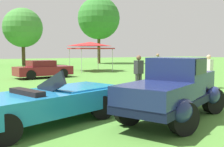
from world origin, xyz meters
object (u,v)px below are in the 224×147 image
object	(u,v)px
show_car_burgundy	(43,69)
spectator_between_cars	(139,73)
neighbor_convertible	(47,101)
spectator_near_truck	(208,70)
show_car_skyblue	(179,65)
canopy_tent_left_field	(90,45)
spectator_by_row	(158,64)
feature_pickup_truck	(174,88)

from	to	relation	value
show_car_burgundy	spectator_between_cars	xyz separation A→B (m)	(2.06, -8.78, 0.32)
show_car_burgundy	spectator_between_cars	size ratio (longest dim) A/B	2.39
neighbor_convertible	spectator_near_truck	size ratio (longest dim) A/B	2.87
neighbor_convertible	spectator_between_cars	xyz separation A→B (m)	(4.95, 3.04, 0.33)
spectator_near_truck	spectator_between_cars	world-z (taller)	same
show_car_skyblue	spectator_between_cars	distance (m)	13.22
spectator_near_truck	canopy_tent_left_field	distance (m)	13.49
show_car_burgundy	spectator_near_truck	bearing A→B (deg)	-56.81
show_car_burgundy	spectator_between_cars	distance (m)	9.03
neighbor_convertible	show_car_burgundy	bearing A→B (deg)	76.28
spectator_by_row	neighbor_convertible	bearing A→B (deg)	-140.68
feature_pickup_truck	neighbor_convertible	xyz separation A→B (m)	(-3.21, 1.24, -0.29)
show_car_skyblue	canopy_tent_left_field	distance (m)	8.34
feature_pickup_truck	show_car_burgundy	world-z (taller)	feature_pickup_truck
feature_pickup_truck	spectator_between_cars	world-z (taller)	feature_pickup_truck
show_car_skyblue	show_car_burgundy	bearing A→B (deg)	178.30
feature_pickup_truck	spectator_by_row	size ratio (longest dim) A/B	2.63
spectator_near_truck	spectator_by_row	xyz separation A→B (m)	(1.34, 5.77, 0.00)
feature_pickup_truck	spectator_between_cars	size ratio (longest dim) A/B	2.63
neighbor_convertible	show_car_burgundy	xyz separation A→B (m)	(2.89, 11.82, 0.02)
feature_pickup_truck	spectator_by_row	distance (m)	11.93
feature_pickup_truck	spectator_near_truck	size ratio (longest dim) A/B	2.63
feature_pickup_truck	spectator_by_row	bearing A→B (deg)	53.86
neighbor_convertible	canopy_tent_left_field	world-z (taller)	canopy_tent_left_field
neighbor_convertible	feature_pickup_truck	bearing A→B (deg)	-21.17
show_car_burgundy	show_car_skyblue	world-z (taller)	same
feature_pickup_truck	show_car_skyblue	xyz separation A→B (m)	(11.92, 12.70, -0.26)
neighbor_convertible	spectator_by_row	bearing A→B (deg)	39.32
feature_pickup_truck	show_car_skyblue	distance (m)	17.42
canopy_tent_left_field	neighbor_convertible	bearing A→B (deg)	-117.64
spectator_by_row	canopy_tent_left_field	distance (m)	8.00
spectator_by_row	feature_pickup_truck	bearing A→B (deg)	-126.14
neighbor_convertible	spectator_near_truck	bearing A→B (deg)	16.43
show_car_burgundy	canopy_tent_left_field	xyz separation A→B (m)	(5.50, 4.20, 1.83)
feature_pickup_truck	spectator_by_row	xyz separation A→B (m)	(7.04, 9.64, 0.05)
spectator_between_cars	spectator_near_truck	bearing A→B (deg)	-6.03
feature_pickup_truck	show_car_burgundy	distance (m)	13.07
feature_pickup_truck	spectator_between_cars	xyz separation A→B (m)	(1.74, 4.29, 0.05)
neighbor_convertible	canopy_tent_left_field	xyz separation A→B (m)	(8.39, 16.02, 1.84)
spectator_between_cars	canopy_tent_left_field	size ratio (longest dim) A/B	0.50
spectator_near_truck	spectator_by_row	size ratio (longest dim) A/B	1.00
show_car_skyblue	spectator_near_truck	world-z (taller)	spectator_near_truck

